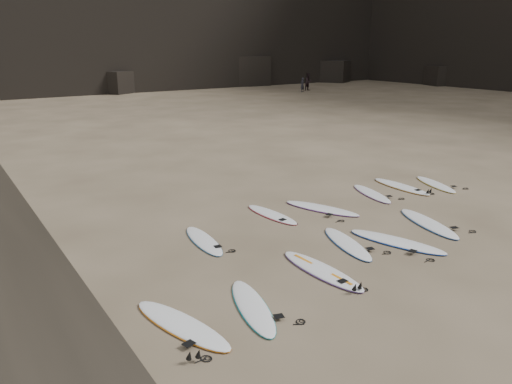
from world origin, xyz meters
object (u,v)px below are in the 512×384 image
surfboard_11 (181,324)px  surfboard_9 (401,186)px  surfboard_5 (204,240)px  person_a (302,85)px  surfboard_3 (397,241)px  person_b (308,82)px  surfboard_6 (272,214)px  surfboard_0 (253,306)px  surfboard_7 (322,208)px  surfboard_4 (428,223)px  surfboard_10 (436,184)px  surfboard_1 (322,270)px  surfboard_2 (347,243)px  surfboard_8 (372,193)px

surfboard_11 → surfboard_9: bearing=5.9°
surfboard_5 → person_a: size_ratio=1.54×
surfboard_3 → person_b: person_b is taller
surfboard_5 → surfboard_6: bearing=21.7°
person_b → surfboard_0: bearing=-135.1°
surfboard_11 → person_a: size_ratio=1.73×
surfboard_5 → surfboard_7: size_ratio=0.88×
surfboard_3 → surfboard_9: surfboard_3 is taller
surfboard_0 → surfboard_4: surfboard_4 is taller
surfboard_4 → surfboard_5: size_ratio=1.17×
surfboard_10 → surfboard_9: bearing=178.4°
person_b → surfboard_1: bearing=-133.4°
surfboard_2 → surfboard_11: size_ratio=0.94×
surfboard_10 → person_b: person_b is taller
surfboard_9 → person_b: (22.08, 32.71, 0.92)m
surfboard_1 → surfboard_8: bearing=32.4°
surfboard_9 → person_a: (20.40, 31.71, 0.72)m
surfboard_8 → person_b: size_ratio=1.26×
surfboard_8 → person_b: 40.42m
person_a → surfboard_9: bearing=41.6°
surfboard_0 → surfboard_2: bearing=36.1°
surfboard_1 → person_b: bearing=49.4°
surfboard_2 → surfboard_5: surfboard_2 is taller
surfboard_5 → surfboard_8: (7.17, 0.61, 0.00)m
surfboard_2 → surfboard_8: size_ratio=1.02×
person_a → person_b: 1.97m
surfboard_4 → surfboard_1: bearing=-154.7°
surfboard_1 → surfboard_6: 4.21m
surfboard_1 → surfboard_4: 4.89m
surfboard_6 → person_b: 43.00m
surfboard_7 → person_a: (24.62, 32.03, 0.72)m
surfboard_6 → surfboard_7: 1.77m
surfboard_3 → surfboard_1: bearing=166.8°
surfboard_2 → surfboard_9: (5.60, 2.99, 0.00)m
surfboard_1 → person_b: (29.36, 36.60, 0.92)m
surfboard_6 → surfboard_7: size_ratio=0.88×
surfboard_3 → surfboard_8: (2.78, 3.62, -0.01)m
surfboard_1 → surfboard_11: 3.86m
person_b → surfboard_4: bearing=-129.0°
surfboard_11 → person_b: person_b is taller
surfboard_10 → surfboard_6: bearing=-165.6°
surfboard_1 → surfboard_7: surfboard_1 is taller
surfboard_7 → surfboard_10: surfboard_7 is taller
surfboard_0 → surfboard_3: 5.28m
surfboard_3 → surfboard_6: bearing=94.8°
surfboard_4 → surfboard_7: 3.36m
surfboard_5 → surfboard_0: bearing=-95.5°
surfboard_1 → surfboard_9: same height
surfboard_10 → person_a: person_a is taller
surfboard_6 → surfboard_9: size_ratio=0.87×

